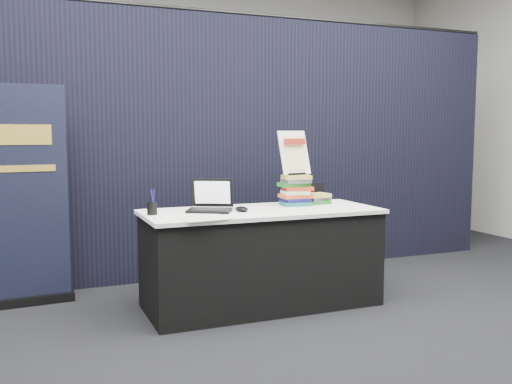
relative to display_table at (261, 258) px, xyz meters
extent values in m
plane|color=black|center=(0.00, -0.55, -0.38)|extent=(8.00, 8.00, 0.00)
cube|color=#AFADA5|center=(0.00, 3.45, 1.37)|extent=(8.00, 0.02, 3.50)
cube|color=black|center=(0.00, 1.05, 0.82)|extent=(6.00, 0.08, 2.40)
cube|color=black|center=(0.00, 0.00, -0.02)|extent=(1.76, 0.71, 0.72)
cube|color=silver|center=(0.00, 0.00, 0.36)|extent=(1.80, 0.75, 0.03)
cube|color=black|center=(-0.41, 0.02, 0.38)|extent=(0.38, 0.34, 0.02)
cube|color=black|center=(-0.41, 0.13, 0.50)|extent=(0.31, 0.20, 0.22)
cube|color=white|center=(-0.41, 0.12, 0.50)|extent=(0.26, 0.16, 0.17)
ellipsoid|color=black|center=(-0.18, -0.05, 0.39)|extent=(0.11, 0.14, 0.04)
cube|color=silver|center=(-0.54, -0.28, 0.38)|extent=(0.34, 0.25, 0.00)
cube|color=silver|center=(-0.72, -0.05, 0.38)|extent=(0.30, 0.24, 0.00)
cube|color=white|center=(-0.46, -0.04, 0.38)|extent=(0.30, 0.23, 0.00)
cylinder|color=black|center=(-0.83, 0.02, 0.42)|extent=(0.08, 0.08, 0.09)
cube|color=#19605C|center=(0.35, 0.13, 0.39)|extent=(0.25, 0.20, 0.03)
cube|color=#151458|center=(0.35, 0.13, 0.42)|extent=(0.25, 0.20, 0.03)
cube|color=#D5521E|center=(0.35, 0.13, 0.45)|extent=(0.25, 0.20, 0.03)
cube|color=beige|center=(0.35, 0.13, 0.48)|extent=(0.25, 0.20, 0.03)
cube|color=#A9301B|center=(0.35, 0.13, 0.51)|extent=(0.25, 0.20, 0.03)
cube|color=#1C691E|center=(0.35, 0.13, 0.54)|extent=(0.25, 0.20, 0.03)
cube|color=#535358|center=(0.35, 0.13, 0.57)|extent=(0.25, 0.20, 0.03)
cube|color=#ADA345|center=(0.35, 0.13, 0.60)|extent=(0.25, 0.20, 0.03)
cube|color=#1C691E|center=(0.56, 0.16, 0.39)|extent=(0.22, 0.19, 0.03)
cube|color=#535358|center=(0.56, 0.16, 0.42)|extent=(0.22, 0.19, 0.03)
cube|color=#ADA345|center=(0.56, 0.16, 0.45)|extent=(0.22, 0.19, 0.03)
cube|color=black|center=(0.35, 0.11, 0.63)|extent=(0.18, 0.05, 0.02)
cylinder|color=black|center=(0.28, 0.20, 0.73)|extent=(0.03, 0.09, 0.26)
cylinder|color=black|center=(0.42, 0.20, 0.73)|extent=(0.03, 0.09, 0.26)
cube|color=white|center=(0.35, 0.16, 0.80)|extent=(0.28, 0.16, 0.35)
cube|color=#F9F29B|center=(0.35, 0.15, 0.80)|extent=(0.23, 0.12, 0.28)
cube|color=maroon|center=(0.35, 0.15, 0.89)|extent=(0.21, 0.06, 0.05)
cube|color=black|center=(-1.69, 0.69, -0.34)|extent=(0.73, 0.14, 0.07)
cube|color=black|center=(-1.69, 0.71, 0.47)|extent=(0.68, 0.07, 1.70)
cube|color=gold|center=(-1.69, 0.69, 0.94)|extent=(0.47, 0.03, 0.15)
cube|color=gold|center=(-1.69, 0.69, 0.69)|extent=(0.51, 0.03, 0.05)
cylinder|color=black|center=(0.49, 0.25, -0.16)|extent=(0.02, 0.02, 0.42)
cylinder|color=black|center=(0.87, 0.25, -0.16)|extent=(0.02, 0.02, 0.42)
cylinder|color=black|center=(0.49, 0.63, -0.16)|extent=(0.02, 0.02, 0.42)
cylinder|color=black|center=(0.87, 0.63, -0.16)|extent=(0.02, 0.02, 0.42)
cube|color=black|center=(0.68, 0.44, 0.07)|extent=(0.47, 0.47, 0.04)
cube|color=black|center=(0.68, 0.63, 0.43)|extent=(0.38, 0.10, 0.15)
camera|label=1|loc=(-1.67, -3.97, 0.96)|focal=40.00mm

